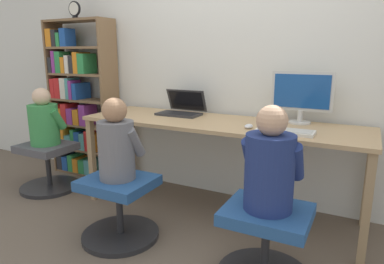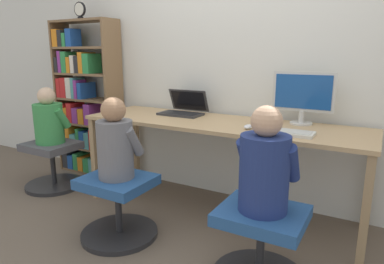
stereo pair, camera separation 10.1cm
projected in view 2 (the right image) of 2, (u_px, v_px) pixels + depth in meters
The scene contains 15 objects.
ground_plane at pixel (199, 229), 2.63m from camera, with size 14.00×14.00×0.00m, color brown.
wall_back at pixel (241, 55), 2.96m from camera, with size 10.00×0.05×2.60m.
desk at pixel (220, 130), 2.75m from camera, with size 2.29×0.67×0.78m.
desktop_monitor at pixel (303, 96), 2.59m from camera, with size 0.46×0.17×0.40m.
laptop at pixel (183, 109), 3.06m from camera, with size 0.38×0.29×0.21m.
keyboard at pixel (284, 132), 2.33m from camera, with size 0.39×0.16×0.03m.
computer_mouse_by_keyboard at pixel (248, 127), 2.48m from camera, with size 0.06×0.09×0.03m.
office_chair_left at pixel (260, 244), 1.97m from camera, with size 0.56×0.56×0.46m.
office_chair_right at pixel (118, 205), 2.48m from camera, with size 0.56×0.56×0.46m.
person_at_monitor at pixel (265, 166), 1.87m from camera, with size 0.34×0.29×0.59m.
person_at_laptop at pixel (115, 143), 2.37m from camera, with size 0.31×0.27×0.57m.
bookshelf at pixel (83, 105), 3.75m from camera, with size 0.77×0.27×1.65m.
desk_clock at pixel (80, 10), 3.43m from camera, with size 0.14×0.03×0.16m.
office_chair_side at pixel (53, 164), 3.41m from camera, with size 0.56×0.56×0.46m.
person_near_shelf at pixel (49, 120), 3.31m from camera, with size 0.33×0.28×0.54m.
Camera 2 is at (1.13, -2.11, 1.32)m, focal length 32.00 mm.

